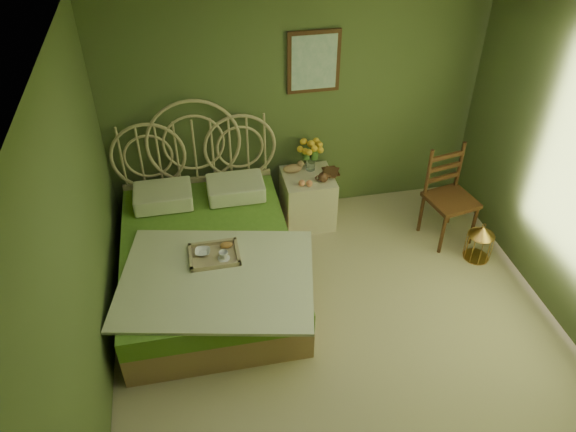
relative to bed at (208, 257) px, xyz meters
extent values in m
plane|color=tan|center=(1.10, -1.14, -0.32)|extent=(4.50, 4.50, 0.00)
plane|color=silver|center=(1.10, -1.14, 2.28)|extent=(4.50, 4.50, 0.00)
plane|color=#4B5B30|center=(1.10, 1.11, 0.98)|extent=(4.00, 0.00, 4.00)
plane|color=#4B5B30|center=(-0.90, -1.14, 0.98)|extent=(0.00, 4.50, 4.50)
cube|color=#38200F|center=(1.27, 1.09, 1.43)|extent=(0.54, 0.03, 0.64)
cube|color=beige|center=(1.27, 1.07, 1.43)|extent=(0.46, 0.01, 0.56)
cube|color=#A07B50|center=(0.00, -0.06, -0.16)|extent=(1.58, 2.11, 0.32)
cube|color=olive|center=(0.00, -0.06, 0.10)|extent=(1.58, 2.11, 0.21)
cube|color=#EDE4C9|center=(0.05, -0.54, 0.22)|extent=(1.89, 1.59, 0.03)
cube|color=#EDE4C9|center=(-0.37, 0.68, 0.30)|extent=(0.58, 0.42, 0.17)
cube|color=#EDE4C9|center=(0.37, 0.68, 0.30)|extent=(0.58, 0.42, 0.17)
cube|color=tan|center=(0.05, -0.27, 0.23)|extent=(0.45, 0.35, 0.04)
ellipsoid|color=#B77A38|center=(0.17, -0.18, 0.28)|extent=(0.12, 0.07, 0.05)
cube|color=beige|center=(1.17, 0.78, -0.02)|extent=(0.54, 0.54, 0.59)
cylinder|color=silver|center=(1.22, 0.91, 0.36)|extent=(0.10, 0.10, 0.18)
ellipsoid|color=#A07B50|center=(1.02, 0.89, 0.32)|extent=(0.21, 0.11, 0.10)
sphere|color=#DA7F54|center=(1.06, 0.62, 0.31)|extent=(0.07, 0.07, 0.07)
sphere|color=#DA7F54|center=(1.14, 0.60, 0.31)|extent=(0.07, 0.07, 0.07)
cube|color=#38200F|center=(2.57, 0.20, 0.17)|extent=(0.54, 0.54, 0.04)
cylinder|color=#38200F|center=(2.37, 0.00, -0.08)|extent=(0.04, 0.04, 0.49)
cylinder|color=#38200F|center=(2.77, 0.00, -0.08)|extent=(0.04, 0.04, 0.49)
cylinder|color=#38200F|center=(2.37, 0.40, -0.08)|extent=(0.04, 0.04, 0.49)
cylinder|color=#38200F|center=(2.77, 0.40, -0.08)|extent=(0.04, 0.04, 0.49)
cube|color=#38200F|center=(2.57, 0.40, 0.44)|extent=(0.39, 0.12, 0.55)
cylinder|color=#B6823A|center=(2.76, -0.18, -0.32)|extent=(0.26, 0.26, 0.01)
cylinder|color=#B6823A|center=(2.76, -0.18, -0.17)|extent=(0.26, 0.26, 0.30)
cone|color=#B6823A|center=(2.76, -0.18, 0.03)|extent=(0.26, 0.26, 0.11)
imported|color=#381E0F|center=(1.35, 0.80, 0.28)|extent=(0.16, 0.21, 0.02)
imported|color=#472819|center=(1.35, 0.80, 0.30)|extent=(0.23, 0.25, 0.02)
imported|color=white|center=(-0.05, -0.22, 0.26)|extent=(0.16, 0.16, 0.03)
imported|color=white|center=(0.13, -0.33, 0.29)|extent=(0.10, 0.10, 0.08)
camera|label=1|loc=(-0.04, -4.12, 3.62)|focal=35.00mm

